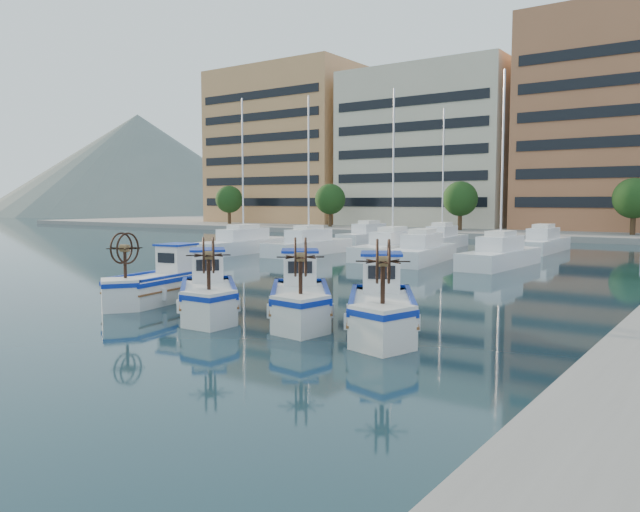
{
  "coord_description": "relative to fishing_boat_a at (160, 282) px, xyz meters",
  "views": [
    {
      "loc": [
        13.83,
        -14.55,
        3.87
      ],
      "look_at": [
        -1.67,
        7.68,
        1.5
      ],
      "focal_mm": 35.0,
      "sensor_mm": 36.0,
      "label": 1
    }
  ],
  "objects": [
    {
      "name": "ground",
      "position": [
        4.97,
        -1.56,
        -0.77
      ],
      "size": [
        300.0,
        300.0,
        0.0
      ],
      "primitive_type": "plane",
      "color": "#193943",
      "rests_on": "ground"
    },
    {
      "name": "hill_west",
      "position": [
        -135.03,
        108.44,
        -0.77
      ],
      "size": [
        180.0,
        180.0,
        60.0
      ],
      "primitive_type": "cone",
      "color": "slate",
      "rests_on": "ground"
    },
    {
      "name": "yacht_marina",
      "position": [
        1.55,
        26.29,
        -0.24
      ],
      "size": [
        40.69,
        23.54,
        11.5
      ],
      "color": "white",
      "rests_on": "ground"
    },
    {
      "name": "fishing_boat_a",
      "position": [
        0.0,
        0.0,
        0.0
      ],
      "size": [
        2.53,
        4.58,
        2.78
      ],
      "rotation": [
        0.0,
        0.0,
        0.18
      ],
      "color": "white",
      "rests_on": "ground"
    },
    {
      "name": "fishing_boat_b",
      "position": [
        3.54,
        -0.94,
        0.0
      ],
      "size": [
        4.31,
        4.26,
        2.78
      ],
      "rotation": [
        0.0,
        0.0,
        0.8
      ],
      "color": "white",
      "rests_on": "ground"
    },
    {
      "name": "fishing_boat_c",
      "position": [
        6.73,
        0.06,
        0.01
      ],
      "size": [
        4.08,
        4.56,
        2.83
      ],
      "rotation": [
        0.0,
        0.0,
        0.65
      ],
      "color": "white",
      "rests_on": "ground"
    },
    {
      "name": "fishing_boat_d",
      "position": [
        9.83,
        -0.05,
        0.03
      ],
      "size": [
        3.85,
        4.78,
        2.9
      ],
      "rotation": [
        0.0,
        0.0,
        0.52
      ],
      "color": "white",
      "rests_on": "ground"
    }
  ]
}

